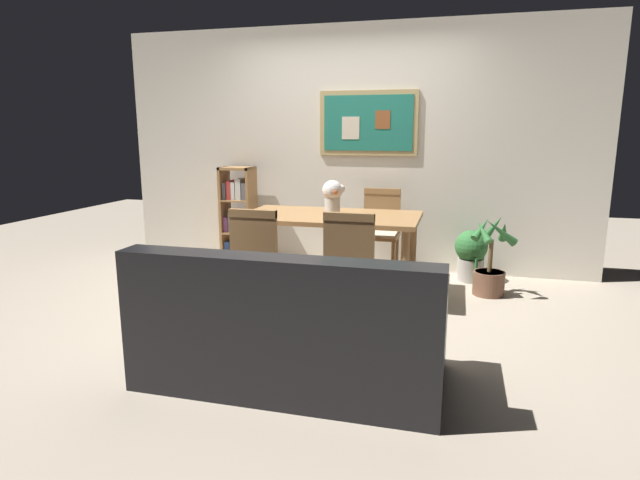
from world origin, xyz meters
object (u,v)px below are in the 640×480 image
(dining_table, at_px, (330,225))
(flower_vase, at_px, (333,195))
(dining_chair_near_left, at_px, (259,254))
(bookshelf, at_px, (239,219))
(potted_ivy, at_px, (471,254))
(leather_couch, at_px, (290,333))
(potted_palm, at_px, (490,267))
(tv_remote, at_px, (358,215))
(dining_chair_far_right, at_px, (380,225))
(dining_chair_near_right, at_px, (351,259))

(dining_table, height_order, flower_vase, flower_vase)
(dining_table, distance_m, dining_chair_near_left, 0.89)
(bookshelf, xyz_separation_m, potted_ivy, (2.55, -0.06, -0.23))
(leather_couch, height_order, potted_palm, leather_couch)
(dining_chair_near_left, xyz_separation_m, flower_vase, (0.42, 0.76, 0.40))
(bookshelf, distance_m, tv_remote, 1.80)
(dining_table, relative_size, flower_vase, 5.07)
(dining_chair_far_right, height_order, potted_palm, dining_chair_far_right)
(dining_table, height_order, potted_palm, potted_palm)
(dining_chair_far_right, distance_m, tv_remote, 0.84)
(dining_chair_near_right, bearing_deg, potted_ivy, 59.37)
(potted_palm, bearing_deg, potted_ivy, 110.04)
(dining_chair_far_right, xyz_separation_m, bookshelf, (-1.63, 0.09, -0.02))
(potted_palm, bearing_deg, dining_table, -166.38)
(dining_chair_near_left, height_order, tv_remote, dining_chair_near_left)
(bookshelf, distance_m, potted_ivy, 2.56)
(flower_vase, bearing_deg, bookshelf, 145.90)
(bookshelf, height_order, potted_ivy, bookshelf)
(leather_couch, xyz_separation_m, bookshelf, (-1.47, 2.62, 0.20))
(dining_table, xyz_separation_m, dining_chair_near_right, (0.35, -0.76, -0.12))
(leather_couch, bearing_deg, dining_chair_far_right, 86.38)
(bookshelf, height_order, potted_palm, bookshelf)
(dining_table, bearing_deg, tv_remote, -9.70)
(dining_chair_near_left, xyz_separation_m, tv_remote, (0.65, 0.75, 0.23))
(potted_ivy, relative_size, potted_palm, 0.75)
(bookshelf, xyz_separation_m, potted_palm, (2.71, -0.50, -0.25))
(dining_chair_far_right, height_order, flower_vase, flower_vase)
(dining_chair_far_right, xyz_separation_m, dining_chair_near_left, (-0.74, -1.55, 0.00))
(bookshelf, xyz_separation_m, flower_vase, (1.31, -0.89, 0.42))
(bookshelf, height_order, flower_vase, bookshelf)
(flower_vase, relative_size, tv_remote, 2.01)
(dining_chair_near_left, relative_size, tv_remote, 5.81)
(potted_palm, xyz_separation_m, flower_vase, (-1.40, -0.38, 0.66))
(dining_chair_near_left, bearing_deg, tv_remote, 48.89)
(dining_chair_near_left, xyz_separation_m, potted_ivy, (1.66, 1.58, -0.25))
(potted_palm, relative_size, flower_vase, 2.41)
(potted_palm, distance_m, flower_vase, 1.60)
(leather_couch, bearing_deg, dining_chair_near_right, 80.82)
(leather_couch, height_order, bookshelf, bookshelf)
(dining_table, xyz_separation_m, bookshelf, (-1.28, 0.85, -0.14))
(dining_table, relative_size, dining_chair_near_right, 1.76)
(dining_chair_near_left, bearing_deg, potted_ivy, 43.62)
(dining_table, xyz_separation_m, dining_chair_far_right, (0.35, 0.76, -0.12))
(potted_ivy, bearing_deg, dining_table, -148.07)
(bookshelf, xyz_separation_m, tv_remote, (1.54, -0.89, 0.25))
(dining_chair_near_left, height_order, potted_palm, dining_chair_near_left)
(dining_chair_near_right, bearing_deg, potted_palm, 45.70)
(dining_table, distance_m, dining_chair_near_right, 0.85)
(dining_table, height_order, potted_ivy, dining_table)
(potted_ivy, distance_m, flower_vase, 1.62)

